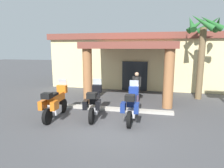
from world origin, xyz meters
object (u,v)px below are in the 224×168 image
Objects in this scene: pedestrian at (137,85)px; motorcycle_black at (94,102)px; palm_tree_near_portico at (203,38)px; motorcycle_blue at (132,105)px; motorcycle_orange at (55,103)px; motel_building at (139,59)px.

motorcycle_black is at bearing -5.61° from pedestrian.
motorcycle_blue is at bearing -127.47° from palm_tree_near_portico.
motorcycle_orange is 3.31m from motorcycle_blue.
palm_tree_near_portico reaches higher than motorcycle_orange.
motorcycle_orange is (-2.72, -9.81, -1.39)m from motel_building.
motorcycle_orange and motorcycle_blue have the same top height.
motel_building is 2.71× the size of palm_tree_near_portico.
palm_tree_near_portico is at bearing -49.97° from motel_building.
motel_building is at bearing -14.82° from motorcycle_black.
motel_building reaches higher than motorcycle_orange.
motel_building is 10.28m from motorcycle_orange.
motorcycle_black is 1.30× the size of pedestrian.
motorcycle_black is 1.64m from motorcycle_blue.
motorcycle_black is at bearing -138.74° from palm_tree_near_portico.
motorcycle_blue is (0.56, -9.41, -1.39)m from motel_building.
palm_tree_near_portico is (6.78, 4.95, 2.89)m from motorcycle_orange.
motel_building is at bearing 2.67° from motorcycle_blue.
motorcycle_blue is at bearing 22.91° from pedestrian.
pedestrian is at bearing -158.51° from palm_tree_near_portico.
palm_tree_near_portico is (4.05, -4.86, 1.51)m from motel_building.
motorcycle_black is at bearing -78.04° from motorcycle_orange.
motorcycle_blue is at bearing -86.37° from motel_building.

